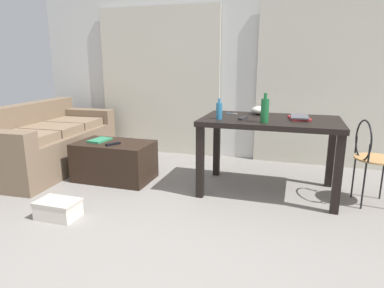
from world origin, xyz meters
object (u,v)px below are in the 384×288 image
Objects in this scene: scissors at (231,113)px; magazine at (100,140)px; bottle_near at (219,111)px; bottle_far at (265,110)px; coffee_table at (115,161)px; bowl at (259,110)px; craft_table at (270,129)px; tv_remote_primary at (113,144)px; book_stack at (299,117)px; couch at (46,143)px; shoebox at (58,209)px; tv_remote_on_table at (243,118)px; wire_chair at (370,152)px.

scissors is 1.51m from magazine.
bottle_near is 0.74× the size of bottle_far.
magazine reaches higher than coffee_table.
craft_table is at bearing -60.31° from bowl.
bottle_far is 1.66m from tv_remote_primary.
bowl reaches higher than book_stack.
couch is at bearing -174.56° from bowl.
magazine is (-1.84, 0.12, -0.44)m from bottle_far.
couch is at bearing 174.77° from bottle_far.
book_stack is (0.75, 0.24, -0.07)m from bottle_near.
coffee_table is at bearing 91.82° from shoebox.
book_stack is at bearing 26.85° from tv_remote_on_table.
tv_remote_primary is at bearing -12.43° from couch.
book_stack is 0.55m from tv_remote_on_table.
coffee_table is 0.63× the size of craft_table.
tv_remote_primary is (-2.55, -0.21, -0.06)m from wire_chair.
tv_remote_primary is at bearing -62.17° from coffee_table.
couch reaches higher than magazine.
bowl is 0.49× the size of shoebox.
couch reaches higher than coffee_table.
scissors reaches higher than coffee_table.
bowl is at bearing 7.38° from scissors.
couch is 3.65m from wire_chair.
scissors reaches higher than magazine.
bottle_far is 1.55× the size of bowl.
tv_remote_on_table is (1.44, 0.04, 0.56)m from coffee_table.
couch is at bearing -172.31° from tv_remote_on_table.
wire_chair is 1.39m from scissors.
bottle_near is at bearing 3.40° from magazine.
bottle_far reaches higher than couch.
wire_chair is at bearing -0.46° from couch.
bottle_near is at bearing -158.61° from craft_table.
book_stack is (3.01, 0.06, 0.46)m from couch.
tv_remote_primary is 0.26m from magazine.
tv_remote_primary is (-1.50, -0.49, -0.37)m from bowl.
coffee_table is 1.06× the size of wire_chair.
bottle_far is at bearing 29.25° from shoebox.
wire_chair is (0.91, -0.04, -0.16)m from craft_table.
tv_remote_on_table reaches higher than tv_remote_primary.
book_stack is at bearing 32.08° from shoebox.
tv_remote_on_table is (-0.22, 0.14, -0.10)m from bottle_far.
coffee_table is 3.14× the size of bottle_far.
couch is 5.34× the size of shoebox.
magazine is at bearing -169.10° from tv_remote_on_table.
coffee_table is at bearing -177.58° from wire_chair.
bowl is (-0.14, 0.24, 0.15)m from craft_table.
wire_chair is at bearing 2.42° from coffee_table.
bottle_far is 0.76× the size of shoebox.
couch is 0.88m from magazine.
bowl reaches higher than scissors.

